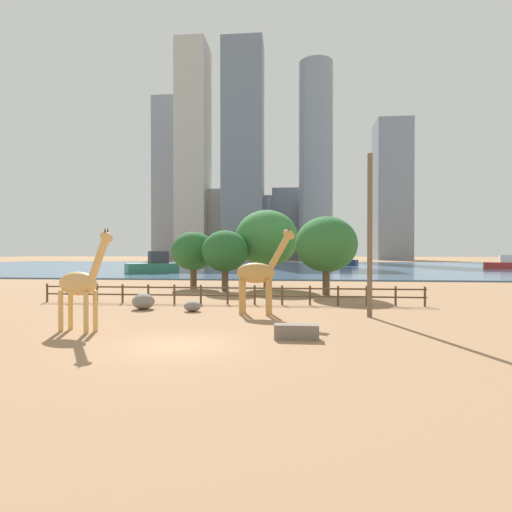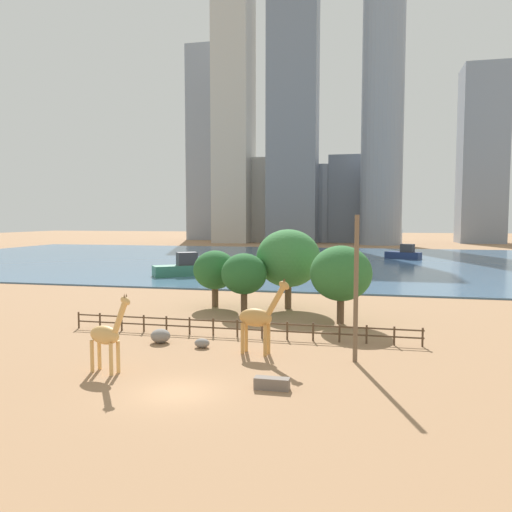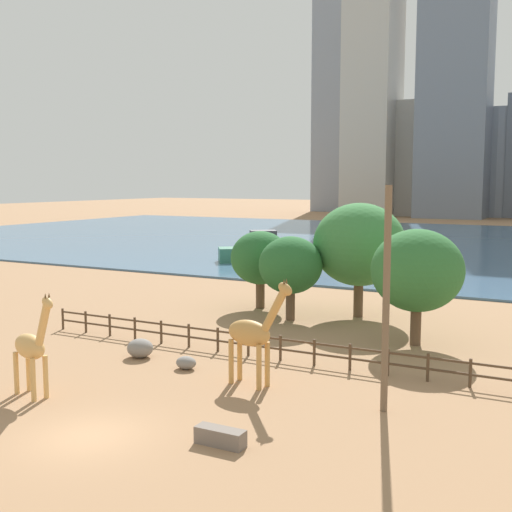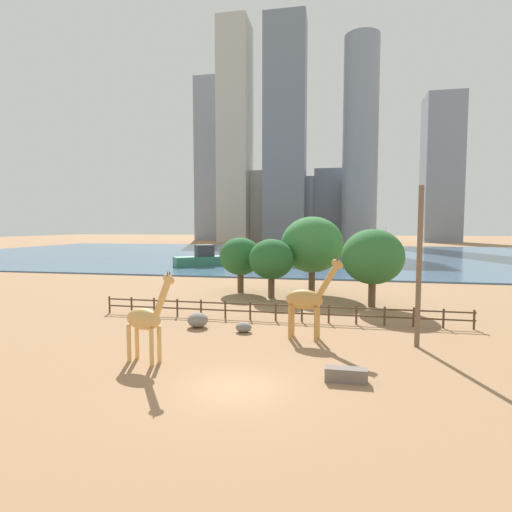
{
  "view_description": "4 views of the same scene",
  "coord_description": "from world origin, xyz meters",
  "px_view_note": "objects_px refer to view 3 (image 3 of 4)",
  "views": [
    {
      "loc": [
        4.42,
        -14.75,
        3.56
      ],
      "look_at": [
        -0.19,
        34.23,
        3.04
      ],
      "focal_mm": 28.0,
      "sensor_mm": 36.0,
      "label": 1
    },
    {
      "loc": [
        9.18,
        -22.84,
        8.72
      ],
      "look_at": [
        -3.66,
        34.41,
        4.22
      ],
      "focal_mm": 35.0,
      "sensor_mm": 36.0,
      "label": 2
    },
    {
      "loc": [
        15.5,
        -16.6,
        9.02
      ],
      "look_at": [
        -3.56,
        19.54,
        4.27
      ],
      "focal_mm": 45.0,
      "sensor_mm": 36.0,
      "label": 3
    },
    {
      "loc": [
        3.98,
        -15.64,
        6.7
      ],
      "look_at": [
        -3.89,
        24.35,
        3.63
      ],
      "focal_mm": 28.0,
      "sensor_mm": 36.0,
      "label": 4
    }
  ],
  "objects_px": {
    "boulder_near_fence": "(140,348)",
    "feeding_trough": "(220,437)",
    "tree_left_large": "(291,265)",
    "tree_right_tall": "(260,258)",
    "tree_center_broad": "(359,245)",
    "giraffe_companion": "(32,347)",
    "utility_pole": "(386,300)",
    "boulder_by_pole": "(186,363)",
    "giraffe_tall": "(253,333)",
    "tree_left_small": "(417,271)",
    "boat_sailboat": "(256,251)"
  },
  "relations": [
    {
      "from": "utility_pole",
      "to": "boat_sailboat",
      "type": "height_order",
      "value": "utility_pole"
    },
    {
      "from": "giraffe_companion",
      "to": "tree_center_broad",
      "type": "distance_m",
      "value": 23.09
    },
    {
      "from": "giraffe_companion",
      "to": "boulder_near_fence",
      "type": "relative_size",
      "value": 3.36
    },
    {
      "from": "boat_sailboat",
      "to": "feeding_trough",
      "type": "bearing_deg",
      "value": 81.36
    },
    {
      "from": "giraffe_tall",
      "to": "tree_right_tall",
      "type": "height_order",
      "value": "tree_right_tall"
    },
    {
      "from": "giraffe_companion",
      "to": "boulder_by_pole",
      "type": "distance_m",
      "value": 7.46
    },
    {
      "from": "boulder_near_fence",
      "to": "tree_right_tall",
      "type": "relative_size",
      "value": 0.25
    },
    {
      "from": "giraffe_tall",
      "to": "giraffe_companion",
      "type": "height_order",
      "value": "giraffe_tall"
    },
    {
      "from": "feeding_trough",
      "to": "giraffe_tall",
      "type": "bearing_deg",
      "value": 108.35
    },
    {
      "from": "giraffe_tall",
      "to": "tree_left_large",
      "type": "relative_size",
      "value": 0.9
    },
    {
      "from": "giraffe_companion",
      "to": "boat_sailboat",
      "type": "height_order",
      "value": "giraffe_companion"
    },
    {
      "from": "utility_pole",
      "to": "tree_left_small",
      "type": "relative_size",
      "value": 1.38
    },
    {
      "from": "giraffe_companion",
      "to": "tree_left_large",
      "type": "height_order",
      "value": "tree_left_large"
    },
    {
      "from": "giraffe_tall",
      "to": "tree_right_tall",
      "type": "xyz_separation_m",
      "value": [
        -7.82,
        15.79,
        1.24
      ]
    },
    {
      "from": "giraffe_companion",
      "to": "boulder_by_pole",
      "type": "xyz_separation_m",
      "value": [
        3.42,
        6.37,
        -1.85
      ]
    },
    {
      "from": "utility_pole",
      "to": "tree_center_broad",
      "type": "xyz_separation_m",
      "value": [
        -6.73,
        16.65,
        0.41
      ]
    },
    {
      "from": "giraffe_tall",
      "to": "boulder_by_pole",
      "type": "bearing_deg",
      "value": 178.78
    },
    {
      "from": "utility_pole",
      "to": "boat_sailboat",
      "type": "distance_m",
      "value": 46.53
    },
    {
      "from": "giraffe_companion",
      "to": "tree_left_small",
      "type": "bearing_deg",
      "value": 67.4
    },
    {
      "from": "giraffe_companion",
      "to": "tree_right_tall",
      "type": "relative_size",
      "value": 0.83
    },
    {
      "from": "utility_pole",
      "to": "feeding_trough",
      "type": "height_order",
      "value": "utility_pole"
    },
    {
      "from": "boulder_by_pole",
      "to": "boat_sailboat",
      "type": "relative_size",
      "value": 0.13
    },
    {
      "from": "tree_left_large",
      "to": "tree_right_tall",
      "type": "xyz_separation_m",
      "value": [
        -3.59,
        2.64,
        0.0
      ]
    },
    {
      "from": "tree_left_large",
      "to": "feeding_trough",
      "type": "bearing_deg",
      "value": -72.01
    },
    {
      "from": "giraffe_companion",
      "to": "feeding_trough",
      "type": "xyz_separation_m",
      "value": [
        9.54,
        -0.61,
        -1.86
      ]
    },
    {
      "from": "giraffe_tall",
      "to": "utility_pole",
      "type": "xyz_separation_m",
      "value": [
        6.08,
        -0.39,
        2.08
      ]
    },
    {
      "from": "utility_pole",
      "to": "tree_right_tall",
      "type": "xyz_separation_m",
      "value": [
        -13.9,
        16.18,
        -0.84
      ]
    },
    {
      "from": "giraffe_tall",
      "to": "tree_center_broad",
      "type": "height_order",
      "value": "tree_center_broad"
    },
    {
      "from": "utility_pole",
      "to": "tree_right_tall",
      "type": "distance_m",
      "value": 21.35
    },
    {
      "from": "giraffe_tall",
      "to": "boat_sailboat",
      "type": "relative_size",
      "value": 0.62
    },
    {
      "from": "tree_left_large",
      "to": "utility_pole",
      "type": "bearing_deg",
      "value": -52.71
    },
    {
      "from": "tree_right_tall",
      "to": "boat_sailboat",
      "type": "relative_size",
      "value": 0.69
    },
    {
      "from": "giraffe_companion",
      "to": "giraffe_tall",
      "type": "bearing_deg",
      "value": 51.25
    },
    {
      "from": "giraffe_tall",
      "to": "tree_left_small",
      "type": "height_order",
      "value": "tree_left_small"
    },
    {
      "from": "giraffe_tall",
      "to": "giraffe_companion",
      "type": "distance_m",
      "value": 9.36
    },
    {
      "from": "feeding_trough",
      "to": "tree_left_large",
      "type": "height_order",
      "value": "tree_left_large"
    },
    {
      "from": "boulder_by_pole",
      "to": "tree_center_broad",
      "type": "xyz_separation_m",
      "value": [
        3.4,
        15.53,
        4.54
      ]
    },
    {
      "from": "giraffe_companion",
      "to": "tree_left_small",
      "type": "distance_m",
      "value": 20.29
    },
    {
      "from": "tree_center_broad",
      "to": "boulder_near_fence",
      "type": "bearing_deg",
      "value": -114.06
    },
    {
      "from": "boulder_near_fence",
      "to": "feeding_trough",
      "type": "relative_size",
      "value": 0.76
    },
    {
      "from": "tree_left_small",
      "to": "boat_sailboat",
      "type": "bearing_deg",
      "value": 131.64
    },
    {
      "from": "utility_pole",
      "to": "feeding_trough",
      "type": "bearing_deg",
      "value": -124.34
    },
    {
      "from": "feeding_trough",
      "to": "tree_center_broad",
      "type": "distance_m",
      "value": 23.13
    },
    {
      "from": "boulder_by_pole",
      "to": "tree_right_tall",
      "type": "height_order",
      "value": "tree_right_tall"
    },
    {
      "from": "boulder_by_pole",
      "to": "feeding_trough",
      "type": "relative_size",
      "value": 0.57
    },
    {
      "from": "tree_center_broad",
      "to": "feeding_trough",
      "type": "bearing_deg",
      "value": -83.1
    },
    {
      "from": "giraffe_tall",
      "to": "tree_left_small",
      "type": "relative_size",
      "value": 0.77
    },
    {
      "from": "tree_center_broad",
      "to": "boat_sailboat",
      "type": "xyz_separation_m",
      "value": [
        -19.24,
        21.84,
        -3.48
      ]
    },
    {
      "from": "feeding_trough",
      "to": "boat_sailboat",
      "type": "distance_m",
      "value": 49.5
    },
    {
      "from": "giraffe_tall",
      "to": "boat_sailboat",
      "type": "height_order",
      "value": "giraffe_tall"
    }
  ]
}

